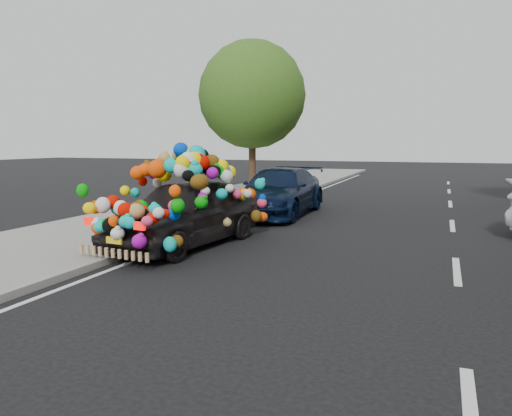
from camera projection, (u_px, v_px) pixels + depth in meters
The scene contains 7 objects.
ground at pixel (260, 254), 9.80m from camera, with size 100.00×100.00×0.00m, color black.
sidewalk at pixel (82, 237), 11.29m from camera, with size 4.00×60.00×0.12m, color gray.
kerb at pixel (156, 243), 10.61m from camera, with size 0.15×60.00×0.13m, color gray.
lane_markings at pixel (457, 271), 8.54m from camera, with size 6.00×50.00×0.01m, color silver, non-canonical shape.
tree_near_sidewalk at pixel (252, 95), 19.42m from camera, with size 4.20×4.20×6.13m.
plush_art_car at pixel (185, 196), 10.55m from camera, with size 2.57×4.62×2.08m.
navy_sedan at pixel (279, 192), 15.18m from camera, with size 1.97×4.84×1.40m, color black.
Camera 1 is at (3.30, -9.01, 2.19)m, focal length 35.00 mm.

